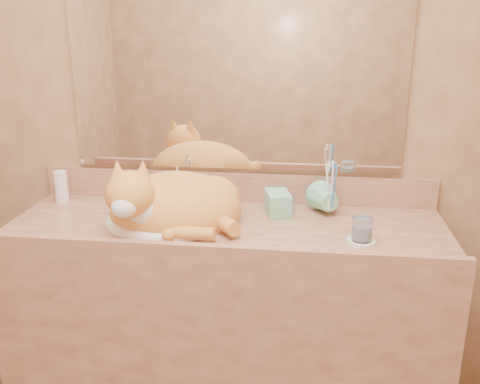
# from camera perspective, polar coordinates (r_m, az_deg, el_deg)

# --- Properties ---
(wall_back) EXTENTS (2.40, 0.02, 2.50)m
(wall_back) POSITION_cam_1_polar(r_m,az_deg,el_deg) (2.12, -0.44, 9.44)
(wall_back) COLOR brown
(wall_back) RESTS_ON ground
(vanity_counter) EXTENTS (1.60, 0.55, 0.85)m
(vanity_counter) POSITION_cam_1_polar(r_m,az_deg,el_deg) (2.16, -1.38, -14.00)
(vanity_counter) COLOR brown
(vanity_counter) RESTS_ON floor
(mirror) EXTENTS (1.30, 0.02, 0.80)m
(mirror) POSITION_cam_1_polar(r_m,az_deg,el_deg) (2.09, -0.50, 13.18)
(mirror) COLOR white
(mirror) RESTS_ON wall_back
(sink_basin) EXTENTS (0.49, 0.42, 0.14)m
(sink_basin) POSITION_cam_1_polar(r_m,az_deg,el_deg) (1.96, -7.87, -1.44)
(sink_basin) COLOR white
(sink_basin) RESTS_ON vanity_counter
(faucet) EXTENTS (0.05, 0.11, 0.16)m
(faucet) POSITION_cam_1_polar(r_m,az_deg,el_deg) (2.12, -6.71, 0.36)
(faucet) COLOR white
(faucet) RESTS_ON vanity_counter
(cat) EXTENTS (0.54, 0.46, 0.26)m
(cat) POSITION_cam_1_polar(r_m,az_deg,el_deg) (1.94, -7.47, -1.07)
(cat) COLOR orange
(cat) RESTS_ON sink_basin
(soap_dispenser) EXTENTS (0.11, 0.11, 0.19)m
(soap_dispenser) POSITION_cam_1_polar(r_m,az_deg,el_deg) (1.98, 4.47, -0.32)
(soap_dispenser) COLOR #7DC8A5
(soap_dispenser) RESTS_ON vanity_counter
(toothbrush_cup) EXTENTS (0.15, 0.15, 0.11)m
(toothbrush_cup) POSITION_cam_1_polar(r_m,az_deg,el_deg) (2.03, 9.61, -1.31)
(toothbrush_cup) COLOR #7DC8A5
(toothbrush_cup) RESTS_ON vanity_counter
(toothbrushes) EXTENTS (0.04, 0.04, 0.22)m
(toothbrushes) POSITION_cam_1_polar(r_m,az_deg,el_deg) (2.00, 9.72, 0.76)
(toothbrushes) COLOR white
(toothbrushes) RESTS_ON toothbrush_cup
(saucer) EXTENTS (0.10, 0.10, 0.01)m
(saucer) POSITION_cam_1_polar(r_m,az_deg,el_deg) (1.85, 12.80, -5.16)
(saucer) COLOR white
(saucer) RESTS_ON vanity_counter
(water_glass) EXTENTS (0.07, 0.07, 0.08)m
(water_glass) POSITION_cam_1_polar(r_m,az_deg,el_deg) (1.83, 12.89, -3.86)
(water_glass) COLOR silver
(water_glass) RESTS_ON saucer
(lotion_bottle) EXTENTS (0.05, 0.05, 0.13)m
(lotion_bottle) POSITION_cam_1_polar(r_m,az_deg,el_deg) (2.30, -18.53, 0.56)
(lotion_bottle) COLOR white
(lotion_bottle) RESTS_ON vanity_counter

